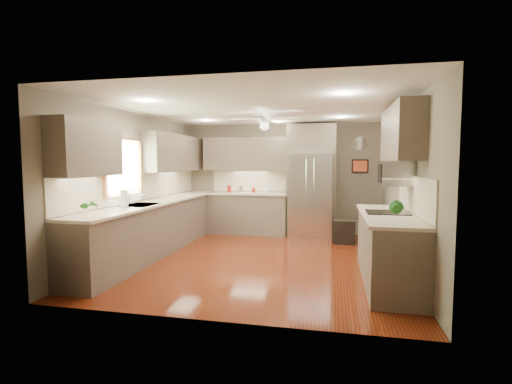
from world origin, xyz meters
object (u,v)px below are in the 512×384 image
(canister_d, at_px, (253,190))
(microwave, at_px, (395,173))
(bowl, at_px, (267,192))
(refrigerator, at_px, (311,183))
(potted_plant_right, at_px, (398,207))
(soap_bottle, at_px, (141,197))
(canister_a, at_px, (229,189))
(stool, at_px, (344,231))
(potted_plant_left, at_px, (90,205))
(paper_towel, at_px, (124,199))
(canister_b, at_px, (241,189))

(canister_d, relative_size, microwave, 0.21)
(bowl, relative_size, refrigerator, 0.08)
(potted_plant_right, bearing_deg, soap_bottle, 162.11)
(soap_bottle, bearing_deg, canister_a, 69.57)
(stool, bearing_deg, potted_plant_left, -135.21)
(bowl, bearing_deg, microwave, -50.06)
(bowl, bearing_deg, potted_plant_left, -112.82)
(canister_a, distance_m, potted_plant_left, 4.03)
(canister_d, xyz_separation_m, potted_plant_right, (2.53, -3.69, 0.11))
(paper_towel, bearing_deg, canister_d, 66.62)
(canister_b, distance_m, potted_plant_left, 4.13)
(canister_b, bearing_deg, canister_a, -170.61)
(soap_bottle, bearing_deg, canister_b, 64.62)
(canister_d, height_order, bowl, canister_d)
(paper_towel, bearing_deg, stool, 36.91)
(soap_bottle, bearing_deg, potted_plant_right, -17.89)
(microwave, height_order, paper_towel, microwave)
(potted_plant_left, bearing_deg, bowl, 67.18)
(canister_a, distance_m, canister_b, 0.27)
(canister_b, distance_m, canister_d, 0.31)
(potted_plant_right, height_order, stool, potted_plant_right)
(microwave, bearing_deg, potted_plant_right, -96.44)
(canister_b, xyz_separation_m, potted_plant_left, (-1.05, -4.00, 0.06))
(refrigerator, distance_m, microwave, 3.03)
(stool, bearing_deg, paper_towel, -143.09)
(potted_plant_right, bearing_deg, microwave, 83.56)
(stool, distance_m, paper_towel, 4.30)
(microwave, bearing_deg, canister_b, 136.39)
(refrigerator, height_order, stool, refrigerator)
(canister_d, distance_m, refrigerator, 1.32)
(potted_plant_right, xyz_separation_m, refrigerator, (-1.22, 3.64, 0.08))
(potted_plant_left, distance_m, stool, 4.83)
(soap_bottle, relative_size, potted_plant_right, 0.55)
(canister_b, relative_size, soap_bottle, 0.81)
(microwave, bearing_deg, canister_d, 133.68)
(potted_plant_left, distance_m, bowl, 4.30)
(soap_bottle, xyz_separation_m, refrigerator, (2.78, 2.35, 0.15))
(canister_d, xyz_separation_m, refrigerator, (1.31, -0.05, 0.19))
(canister_a, bearing_deg, canister_b, 9.39)
(canister_d, height_order, microwave, microwave)
(microwave, bearing_deg, canister_a, 139.30)
(potted_plant_left, xyz_separation_m, refrigerator, (2.67, 3.90, 0.11))
(soap_bottle, distance_m, refrigerator, 3.64)
(canister_a, distance_m, bowl, 0.89)
(refrigerator, bearing_deg, microwave, -63.91)
(potted_plant_left, relative_size, bowl, 1.40)
(refrigerator, xyz_separation_m, stool, (0.71, -0.55, -0.95))
(soap_bottle, relative_size, stool, 0.38)
(bowl, height_order, refrigerator, refrigerator)
(refrigerator, bearing_deg, stool, -37.55)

